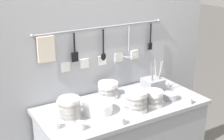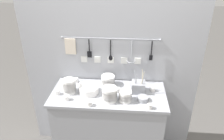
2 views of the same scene
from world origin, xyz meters
name	(u,v)px [view 1 (image 1 of 2)]	position (x,y,z in m)	size (l,w,h in m)	color
back_wall	(101,86)	(0.00, 0.31, 0.98)	(2.00, 0.11, 1.96)	#A8AAB2
bowl_stack_wide_centre	(108,90)	(-0.02, 0.17, 1.01)	(0.15, 0.15, 0.11)	white
bowl_stack_short_front	(69,109)	(-0.41, -0.01, 1.03)	(0.14, 0.14, 0.15)	white
bowl_stack_back_corner	(154,98)	(0.18, -0.13, 1.01)	(0.13, 0.13, 0.11)	white
bowl_stack_tall_left	(136,101)	(0.02, -0.13, 1.02)	(0.15, 0.15, 0.14)	white
plate_stack	(98,107)	(-0.20, -0.01, 0.99)	(0.20, 0.20, 0.07)	white
steel_mixing_bowl	(171,96)	(0.35, -0.11, 0.97)	(0.11, 0.11, 0.04)	#93969E
cutlery_caddy	(153,86)	(0.31, 0.05, 1.01)	(0.14, 0.14, 0.27)	#93969E
cup_front_left	(60,103)	(-0.39, 0.20, 0.98)	(0.05, 0.05, 0.05)	white
cup_mid_row	(124,99)	(0.03, 0.02, 0.98)	(0.05, 0.05, 0.05)	white
cup_by_caddy	(121,121)	(-0.16, -0.23, 0.98)	(0.05, 0.05, 0.05)	white
cup_beside_plates	(189,100)	(0.41, -0.23, 0.98)	(0.05, 0.05, 0.05)	white
cup_edge_far	(81,126)	(-0.40, -0.16, 0.98)	(0.05, 0.05, 0.05)	white
cup_back_left	(76,105)	(-0.31, 0.11, 0.98)	(0.05, 0.05, 0.05)	white
cup_back_right	(131,97)	(0.10, 0.03, 0.98)	(0.05, 0.05, 0.05)	white
cup_front_right	(166,85)	(0.47, 0.08, 0.98)	(0.05, 0.05, 0.05)	white
cup_edge_near	(56,124)	(-0.53, -0.07, 0.98)	(0.05, 0.05, 0.05)	white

